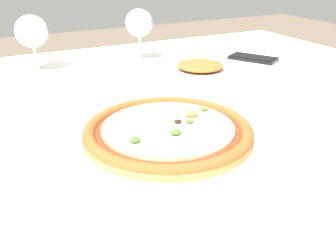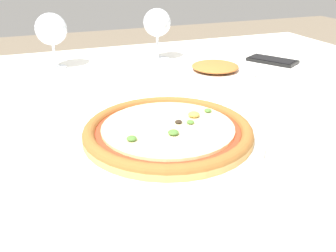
{
  "view_description": "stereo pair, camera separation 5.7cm",
  "coord_description": "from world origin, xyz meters",
  "px_view_note": "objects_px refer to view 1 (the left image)",
  "views": [
    {
      "loc": [
        -0.38,
        -0.74,
        1.06
      ],
      "look_at": [
        -0.12,
        -0.21,
        0.79
      ],
      "focal_mm": 40.0,
      "sensor_mm": 36.0,
      "label": 1
    },
    {
      "loc": [
        -0.33,
        -0.76,
        1.06
      ],
      "look_at": [
        -0.12,
        -0.21,
        0.79
      ],
      "focal_mm": 40.0,
      "sensor_mm": 36.0,
      "label": 2
    }
  ],
  "objects_px": {
    "wine_glass_far_left": "(139,24)",
    "dining_table": "(172,124)",
    "side_plate": "(200,69)",
    "wine_glass_far_right": "(32,32)",
    "pizza_plate": "(168,133)",
    "cell_phone": "(253,58)"
  },
  "relations": [
    {
      "from": "dining_table",
      "to": "cell_phone",
      "type": "distance_m",
      "value": 0.41
    },
    {
      "from": "wine_glass_far_left",
      "to": "cell_phone",
      "type": "bearing_deg",
      "value": -25.67
    },
    {
      "from": "wine_glass_far_right",
      "to": "cell_phone",
      "type": "bearing_deg",
      "value": -15.18
    },
    {
      "from": "wine_glass_far_left",
      "to": "wine_glass_far_right",
      "type": "xyz_separation_m",
      "value": [
        -0.31,
        0.02,
        -0.0
      ]
    },
    {
      "from": "wine_glass_far_left",
      "to": "wine_glass_far_right",
      "type": "bearing_deg",
      "value": 176.9
    },
    {
      "from": "pizza_plate",
      "to": "wine_glass_far_left",
      "type": "distance_m",
      "value": 0.57
    },
    {
      "from": "side_plate",
      "to": "wine_glass_far_right",
      "type": "bearing_deg",
      "value": 152.03
    },
    {
      "from": "dining_table",
      "to": "pizza_plate",
      "type": "height_order",
      "value": "pizza_plate"
    },
    {
      "from": "dining_table",
      "to": "pizza_plate",
      "type": "relative_size",
      "value": 4.33
    },
    {
      "from": "pizza_plate",
      "to": "wine_glass_far_right",
      "type": "distance_m",
      "value": 0.58
    },
    {
      "from": "cell_phone",
      "to": "side_plate",
      "type": "height_order",
      "value": "side_plate"
    },
    {
      "from": "pizza_plate",
      "to": "wine_glass_far_right",
      "type": "xyz_separation_m",
      "value": [
        -0.13,
        0.55,
        0.09
      ]
    },
    {
      "from": "pizza_plate",
      "to": "wine_glass_far_left",
      "type": "relative_size",
      "value": 2.15
    },
    {
      "from": "side_plate",
      "to": "dining_table",
      "type": "bearing_deg",
      "value": -140.43
    },
    {
      "from": "pizza_plate",
      "to": "dining_table",
      "type": "bearing_deg",
      "value": 60.8
    },
    {
      "from": "dining_table",
      "to": "wine_glass_far_left",
      "type": "distance_m",
      "value": 0.38
    },
    {
      "from": "wine_glass_far_right",
      "to": "pizza_plate",
      "type": "bearing_deg",
      "value": -76.26
    },
    {
      "from": "wine_glass_far_left",
      "to": "side_plate",
      "type": "distance_m",
      "value": 0.24
    },
    {
      "from": "wine_glass_far_left",
      "to": "dining_table",
      "type": "bearing_deg",
      "value": -99.19
    },
    {
      "from": "pizza_plate",
      "to": "cell_phone",
      "type": "bearing_deg",
      "value": 38.0
    },
    {
      "from": "wine_glass_far_left",
      "to": "side_plate",
      "type": "relative_size",
      "value": 0.7
    },
    {
      "from": "wine_glass_far_right",
      "to": "side_plate",
      "type": "xyz_separation_m",
      "value": [
        0.4,
        -0.21,
        -0.1
      ]
    }
  ]
}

